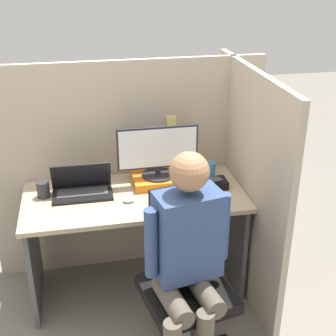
% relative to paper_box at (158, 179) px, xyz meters
% --- Properties ---
extents(ground_plane, '(12.00, 12.00, 0.00)m').
position_rel_paper_box_xyz_m(ground_plane, '(-0.18, -0.47, -0.77)').
color(ground_plane, slate).
extents(cubicle_panel_back, '(1.92, 0.05, 1.54)m').
position_rel_paper_box_xyz_m(cubicle_panel_back, '(-0.18, 0.22, -0.00)').
color(cubicle_panel_back, tan).
rests_on(cubicle_panel_back, ground).
extents(cubicle_panel_right, '(0.04, 1.29, 1.54)m').
position_rel_paper_box_xyz_m(cubicle_panel_right, '(0.56, -0.20, -0.00)').
color(cubicle_panel_right, tan).
rests_on(cubicle_panel_right, ground).
extents(desk, '(1.42, 0.66, 0.74)m').
position_rel_paper_box_xyz_m(desk, '(-0.18, -0.14, -0.21)').
color(desk, tan).
rests_on(desk, ground).
extents(paper_box, '(0.34, 0.26, 0.06)m').
position_rel_paper_box_xyz_m(paper_box, '(0.00, 0.00, 0.00)').
color(paper_box, orange).
rests_on(paper_box, desk).
extents(monitor, '(0.54, 0.22, 0.35)m').
position_rel_paper_box_xyz_m(monitor, '(0.00, 0.00, 0.21)').
color(monitor, '#232328').
rests_on(monitor, paper_box).
extents(laptop, '(0.38, 0.21, 0.21)m').
position_rel_paper_box_xyz_m(laptop, '(-0.51, -0.06, 0.02)').
color(laptop, black).
rests_on(laptop, desk).
extents(mouse, '(0.07, 0.05, 0.03)m').
position_rel_paper_box_xyz_m(mouse, '(-0.23, -0.22, -0.01)').
color(mouse, silver).
rests_on(mouse, desk).
extents(stapler, '(0.05, 0.13, 0.06)m').
position_rel_paper_box_xyz_m(stapler, '(0.41, -0.14, -0.00)').
color(stapler, black).
rests_on(stapler, desk).
extents(carrot_toy, '(0.05, 0.15, 0.05)m').
position_rel_paper_box_xyz_m(carrot_toy, '(0.09, -0.35, -0.00)').
color(carrot_toy, orange).
rests_on(carrot_toy, desk).
extents(office_chair, '(0.55, 0.59, 0.99)m').
position_rel_paper_box_xyz_m(office_chair, '(0.03, -0.69, -0.25)').
color(office_chair, black).
rests_on(office_chair, ground).
extents(person, '(0.47, 0.48, 1.30)m').
position_rel_paper_box_xyz_m(person, '(0.00, -0.85, -0.01)').
color(person, brown).
rests_on(person, ground).
extents(coffee_mug, '(0.08, 0.08, 0.11)m').
position_rel_paper_box_xyz_m(coffee_mug, '(0.37, 0.03, 0.03)').
color(coffee_mug, teal).
rests_on(coffee_mug, desk).
extents(pen_cup, '(0.08, 0.08, 0.11)m').
position_rel_paper_box_xyz_m(pen_cup, '(-0.75, -0.05, 0.03)').
color(pen_cup, '#28282D').
rests_on(pen_cup, desk).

